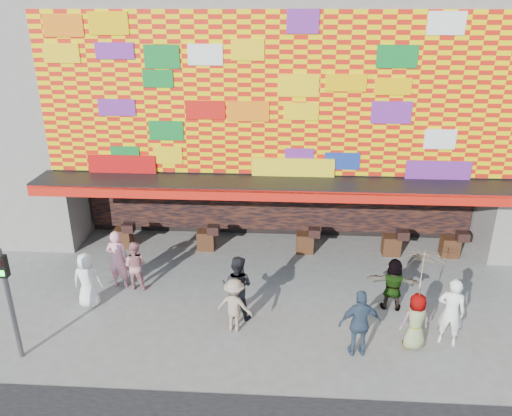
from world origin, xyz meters
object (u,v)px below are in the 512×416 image
Objects in this scene: ped_f at (393,284)px; ped_g at (416,321)px; ped_a at (87,280)px; ped_e at (360,323)px; ped_c at (237,287)px; parasol at (423,271)px; ped_i at (135,265)px; ped_d at (234,305)px; ped_b at (118,259)px; signal_left at (8,292)px; ped_h at (451,312)px.

ped_g is at bearing 106.34° from ped_f.
ped_e reaches higher than ped_a.
ped_c is 0.94× the size of parasol.
parasol is (1.44, 0.37, 1.30)m from ped_e.
ped_g is at bearing 169.80° from ped_i.
ped_f is 2.25m from parasol.
ped_c is 0.68m from ped_d.
signal_left is at bearing 72.14° from ped_b.
signal_left is 1.81× the size of ped_a.
ped_g is (8.39, -2.43, -0.18)m from ped_b.
parasol is (0.23, -1.73, 1.42)m from ped_f.
signal_left reaches higher than parasol.
ped_d is 1.00× the size of ped_g.
ped_h is (9.85, -1.16, 0.11)m from ped_a.
ped_d is at bearing 163.95° from ped_a.
signal_left is 1.96× the size of ped_g.
ped_e is 1.17× the size of ped_i.
ped_a is 0.84× the size of parasol.
ped_g is (9.82, 0.99, -1.09)m from signal_left.
ped_h is at bearing 171.33° from ped_b.
ped_d is 5.53m from ped_h.
ped_e is at bearing 68.79° from ped_f.
signal_left reaches higher than ped_c.
signal_left reaches higher than ped_i.
ped_b is 4.01m from ped_c.
signal_left is at bearing 66.82° from ped_i.
signal_left is 1.94× the size of ped_i.
ped_i is at bearing -29.51° from ped_g.
ped_f is at bearing 15.88° from signal_left.
ped_a reaches higher than ped_f.
signal_left is 1.91× the size of ped_f.
ped_h is (2.35, 0.59, 0.03)m from ped_e.
ped_c is 5.58m from ped_h.
ped_c is 1.18× the size of ped_f.
ped_e is at bearing -178.99° from ped_d.
ped_e is 1.98m from parasol.
ped_e is 6.99m from ped_i.
ped_b is at bearing 163.81° from parasol.
ped_a is 1.08× the size of ped_d.
ped_g is at bearing -170.09° from ped_d.
parasol is at bearing -179.27° from ped_c.
ped_a is at bearing -21.22° from ped_g.
ped_i is at bearing 3.89° from ped_h.
ped_e is at bearing -165.47° from parasol.
ped_i is at bearing -16.01° from ped_d.
ped_b reaches higher than ped_a.
ped_g is at bearing 168.59° from ped_b.
parasol reaches higher than ped_i.
ped_a is 1.21m from ped_b.
ped_a reaches higher than ped_d.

